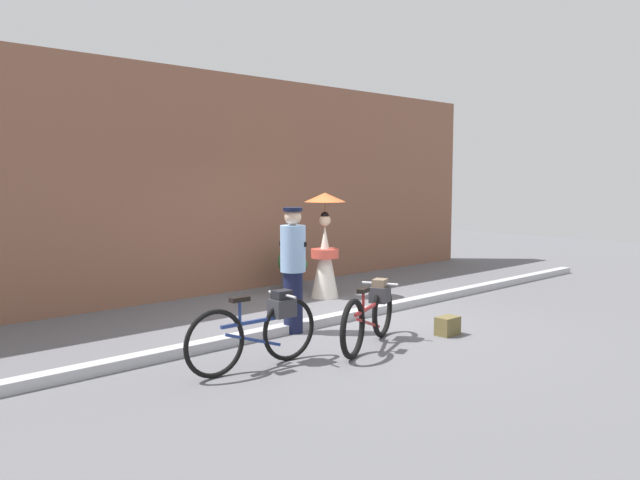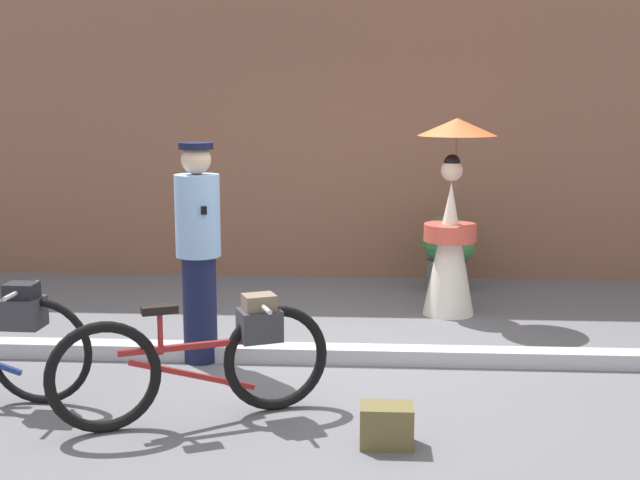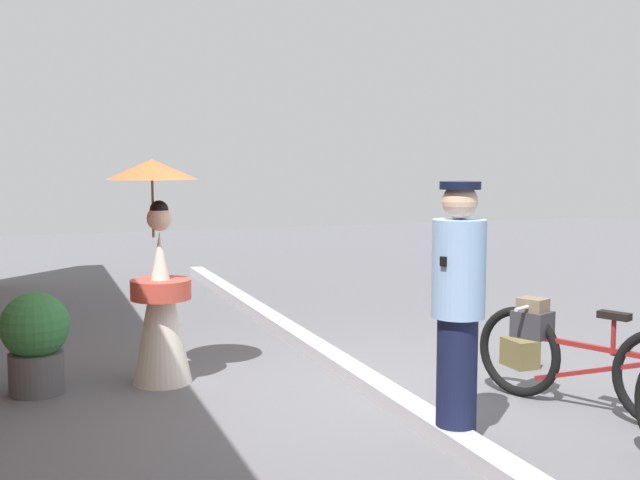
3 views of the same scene
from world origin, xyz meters
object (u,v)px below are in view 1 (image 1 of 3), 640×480
Objects in this scene: bicycle_far_side at (371,313)px; potted_plant_by_door at (293,267)px; person_with_parasol at (325,247)px; person_officer at (293,266)px; backpack_on_pavement at (448,326)px; bicycle_near_officer at (260,328)px.

potted_plant_by_door is at bearing 63.25° from bicycle_far_side.
person_with_parasol is 2.28× the size of potted_plant_by_door.
backpack_on_pavement is at bearing -46.87° from person_officer.
person_with_parasol is at bearing -94.22° from potted_plant_by_door.
bicycle_far_side is at bearing 163.17° from backpack_on_pavement.
person_officer is (-0.27, 1.16, 0.50)m from bicycle_far_side.
bicycle_far_side is 0.99× the size of person_officer.
bicycle_near_officer is at bearing 168.30° from backpack_on_pavement.
bicycle_near_officer is 2.77m from backpack_on_pavement.
bicycle_near_officer is 4.86m from potted_plant_by_door.
person_officer is 2.58m from person_with_parasol.
person_officer is 0.92× the size of person_with_parasol.
bicycle_far_side is (1.56, -0.21, -0.03)m from bicycle_near_officer.
bicycle_far_side is 5.36× the size of backpack_on_pavement.
potted_plant_by_door reaches higher than backpack_on_pavement.
person_officer reaches higher than potted_plant_by_door.
person_with_parasol reaches higher than bicycle_far_side.
bicycle_near_officer is 1.57m from bicycle_far_side.
person_with_parasol is at bearing 36.87° from bicycle_near_officer.
bicycle_near_officer is 1.02× the size of bicycle_far_side.
person_officer is at bearing 36.40° from bicycle_near_officer.
bicycle_far_side is at bearing -76.83° from person_officer.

